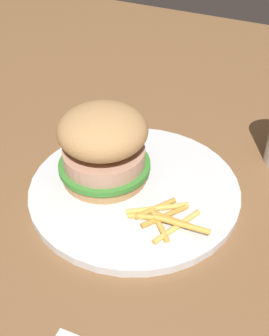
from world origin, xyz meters
TOP-DOWN VIEW (x-y plane):
  - ground_plane at (0.00, 0.00)m, footprint 1.60×1.60m
  - plate at (0.02, -0.02)m, footprint 0.29×0.29m
  - sandwich at (0.02, 0.03)m, footprint 0.13×0.13m
  - fries_pile at (-0.02, -0.09)m, footprint 0.08×0.11m

SIDE VIEW (x-z plane):
  - ground_plane at x=0.00m, z-range 0.00..0.00m
  - plate at x=0.02m, z-range 0.00..0.01m
  - fries_pile at x=-0.02m, z-range 0.01..0.02m
  - sandwich at x=0.02m, z-range 0.01..0.12m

